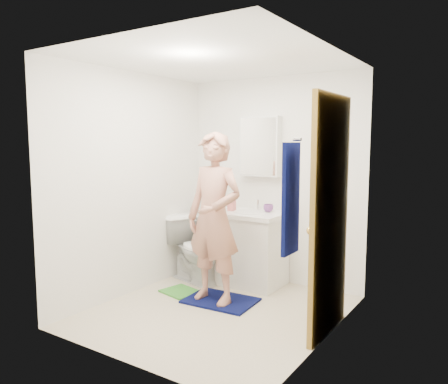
{
  "coord_description": "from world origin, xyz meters",
  "views": [
    {
      "loc": [
        2.32,
        -3.4,
        1.65
      ],
      "look_at": [
        -0.08,
        0.25,
        1.15
      ],
      "focal_mm": 35.0,
      "sensor_mm": 36.0,
      "label": 1
    }
  ],
  "objects_px": {
    "vanity_cabinet": "(250,250)",
    "toilet": "(196,249)",
    "towel": "(291,199)",
    "soap_dispenser": "(232,203)",
    "man": "(214,218)",
    "medicine_cabinet": "(260,146)",
    "toothbrush_cup": "(268,208)"
  },
  "relations": [
    {
      "from": "towel",
      "to": "toothbrush_cup",
      "type": "xyz_separation_m",
      "value": [
        -1.01,
        1.6,
        -0.36
      ]
    },
    {
      "from": "toilet",
      "to": "soap_dispenser",
      "type": "height_order",
      "value": "soap_dispenser"
    },
    {
      "from": "vanity_cabinet",
      "to": "toilet",
      "type": "bearing_deg",
      "value": -156.46
    },
    {
      "from": "vanity_cabinet",
      "to": "toilet",
      "type": "relative_size",
      "value": 1.04
    },
    {
      "from": "soap_dispenser",
      "to": "man",
      "type": "distance_m",
      "value": 0.73
    },
    {
      "from": "towel",
      "to": "toothbrush_cup",
      "type": "height_order",
      "value": "towel"
    },
    {
      "from": "vanity_cabinet",
      "to": "soap_dispenser",
      "type": "relative_size",
      "value": 4.6
    },
    {
      "from": "vanity_cabinet",
      "to": "toilet",
      "type": "distance_m",
      "value": 0.65
    },
    {
      "from": "toothbrush_cup",
      "to": "towel",
      "type": "bearing_deg",
      "value": -57.8
    },
    {
      "from": "soap_dispenser",
      "to": "toothbrush_cup",
      "type": "height_order",
      "value": "soap_dispenser"
    },
    {
      "from": "towel",
      "to": "toilet",
      "type": "bearing_deg",
      "value": 145.38
    },
    {
      "from": "vanity_cabinet",
      "to": "toothbrush_cup",
      "type": "distance_m",
      "value": 0.54
    },
    {
      "from": "toilet",
      "to": "soap_dispenser",
      "type": "bearing_deg",
      "value": -43.44
    },
    {
      "from": "medicine_cabinet",
      "to": "man",
      "type": "relative_size",
      "value": 0.4
    },
    {
      "from": "medicine_cabinet",
      "to": "soap_dispenser",
      "type": "bearing_deg",
      "value": -132.0
    },
    {
      "from": "vanity_cabinet",
      "to": "man",
      "type": "height_order",
      "value": "man"
    },
    {
      "from": "medicine_cabinet",
      "to": "soap_dispenser",
      "type": "distance_m",
      "value": 0.75
    },
    {
      "from": "soap_dispenser",
      "to": "medicine_cabinet",
      "type": "bearing_deg",
      "value": 48.0
    },
    {
      "from": "toothbrush_cup",
      "to": "man",
      "type": "height_order",
      "value": "man"
    },
    {
      "from": "towel",
      "to": "man",
      "type": "bearing_deg",
      "value": 147.43
    },
    {
      "from": "vanity_cabinet",
      "to": "toothbrush_cup",
      "type": "xyz_separation_m",
      "value": [
        0.17,
        0.12,
        0.49
      ]
    },
    {
      "from": "towel",
      "to": "soap_dispenser",
      "type": "relative_size",
      "value": 4.6
    },
    {
      "from": "vanity_cabinet",
      "to": "soap_dispenser",
      "type": "bearing_deg",
      "value": -171.75
    },
    {
      "from": "medicine_cabinet",
      "to": "toilet",
      "type": "distance_m",
      "value": 1.44
    },
    {
      "from": "toothbrush_cup",
      "to": "man",
      "type": "distance_m",
      "value": 0.86
    },
    {
      "from": "medicine_cabinet",
      "to": "toothbrush_cup",
      "type": "relative_size",
      "value": 6.19
    },
    {
      "from": "medicine_cabinet",
      "to": "toilet",
      "type": "xyz_separation_m",
      "value": [
        -0.6,
        -0.48,
        -1.22
      ]
    },
    {
      "from": "towel",
      "to": "toilet",
      "type": "distance_m",
      "value": 2.32
    },
    {
      "from": "man",
      "to": "towel",
      "type": "bearing_deg",
      "value": -29.48
    },
    {
      "from": "man",
      "to": "toothbrush_cup",
      "type": "bearing_deg",
      "value": 81.42
    },
    {
      "from": "towel",
      "to": "toilet",
      "type": "xyz_separation_m",
      "value": [
        -1.78,
        1.23,
        -0.87
      ]
    },
    {
      "from": "towel",
      "to": "man",
      "type": "xyz_separation_m",
      "value": [
        -1.18,
        0.76,
        -0.36
      ]
    }
  ]
}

